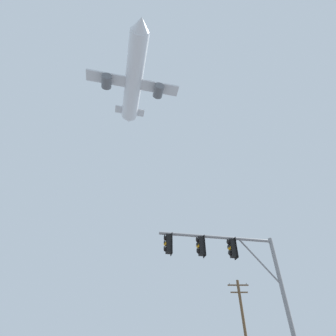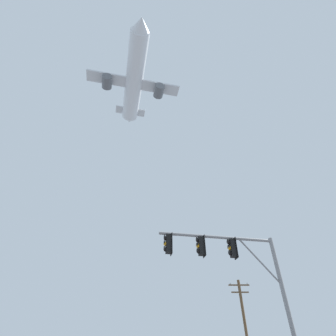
# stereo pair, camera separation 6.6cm
# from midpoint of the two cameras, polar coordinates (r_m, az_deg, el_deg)

# --- Properties ---
(signal_pole_near) EXTENTS (6.00, 1.28, 6.57)m
(signal_pole_near) POSITION_cam_midpoint_polar(r_m,az_deg,el_deg) (13.78, 13.97, -19.95)
(signal_pole_near) COLOR gray
(signal_pole_near) RESTS_ON ground
(utility_pole) EXTENTS (2.20, 0.28, 8.38)m
(utility_pole) POSITION_cam_midpoint_polar(r_m,az_deg,el_deg) (30.45, 16.26, -29.81)
(utility_pole) COLOR brown
(utility_pole) RESTS_ON ground
(airplane) EXTENTS (17.31, 22.40, 6.12)m
(airplane) POSITION_cam_midpoint_polar(r_m,az_deg,el_deg) (51.61, -7.58, 18.75)
(airplane) COLOR white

